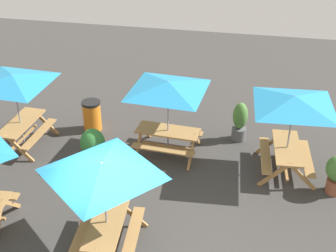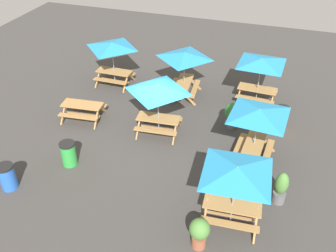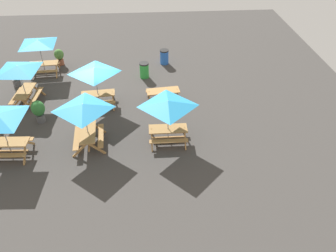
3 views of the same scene
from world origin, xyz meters
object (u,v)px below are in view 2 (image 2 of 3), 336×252
Objects in this scene: picnic_table_0 at (185,59)px; picnic_table_2 at (259,116)px; trash_bin_blue at (7,177)px; trash_bin_green at (69,154)px; picnic_table_6 at (237,175)px; trash_bin_orange at (281,117)px; potted_plant_1 at (199,232)px; potted_plant_0 at (232,114)px; picnic_table_5 at (83,108)px; potted_plant_2 at (281,188)px; picnic_table_4 at (158,92)px; picnic_table_1 at (112,48)px; picnic_table_3 at (261,64)px.

picnic_table_0 is 0.83× the size of picnic_table_2.
picnic_table_0 is 9.19m from trash_bin_blue.
trash_bin_blue is 2.25m from trash_bin_green.
picnic_table_6 is (-3.65, 7.20, 0.00)m from picnic_table_0.
potted_plant_1 is (1.82, 7.17, 0.13)m from trash_bin_orange.
picnic_table_6 is at bearing 100.11° from potted_plant_0.
potted_plant_1 reaches higher than trash_bin_blue.
picnic_table_6 is (-7.35, 3.83, 1.43)m from picnic_table_5.
picnic_table_6 is (0.24, 3.33, 0.00)m from picnic_table_2.
picnic_table_6 is 2.88× the size of trash_bin_green.
trash_bin_orange is 4.59m from potted_plant_2.
picnic_table_2 reaches higher than picnic_table_5.
picnic_table_2 is 2.59× the size of potted_plant_1.
picnic_table_0 is 3.35m from picnic_table_4.
picnic_table_0 reaches higher than trash_bin_blue.
potted_plant_0 reaches higher than picnic_table_5.
picnic_table_1 is at bearing -51.91° from potted_plant_1.
picnic_table_2 is at bearing 122.06° from potted_plant_0.
trash_bin_orange is (-8.43, -2.10, -0.07)m from picnic_table_5.
picnic_table_2 is at bearing -59.77° from potted_plant_2.
potted_plant_0 is 4.47m from potted_plant_2.
potted_plant_2 is (-9.10, -2.26, 0.13)m from trash_bin_blue.
potted_plant_1 is at bearing 55.48° from picnic_table_6.
potted_plant_1 is at bearing -7.75° from picnic_table_2.
picnic_table_2 reaches higher than potted_plant_1.
trash_bin_green is at bearing -127.47° from trash_bin_blue.
potted_plant_0 is (0.75, 2.50, -1.28)m from picnic_table_3.
picnic_table_1 is at bearing -17.61° from potted_plant_0.
potted_plant_1 is at bearing 50.75° from potted_plant_2.
potted_plant_0 is (-6.79, -6.08, 0.22)m from trash_bin_blue.
potted_plant_2 is at bearing 121.12° from potted_plant_0.
picnic_table_3 reaches higher than trash_bin_green.
picnic_table_5 is at bearing -94.37° from trash_bin_blue.
picnic_table_6 is at bearing -120.67° from potted_plant_1.
picnic_table_6 is 6.57m from trash_bin_green.
trash_bin_orange is (-0.85, -2.60, -1.49)m from picnic_table_2.
picnic_table_0 is 5.13m from trash_bin_orange.
picnic_table_4 is 2.14× the size of potted_plant_1.
picnic_table_2 is at bearing -97.90° from picnic_table_6.
picnic_table_4 is at bearing -129.45° from trash_bin_blue.
picnic_table_5 is (3.56, 0.03, -1.43)m from picnic_table_4.
picnic_table_3 is 1.00× the size of picnic_table_6.
potted_plant_2 is (-8.73, 2.48, 0.07)m from picnic_table_5.
trash_bin_orange is 7.40m from potted_plant_1.
picnic_table_5 is (7.58, -0.50, -1.43)m from picnic_table_2.
potted_plant_1 is at bearing 128.41° from picnic_table_1.
picnic_table_1 is 2.38× the size of trash_bin_orange.
picnic_table_1 is at bearing -47.93° from picnic_table_4.
trash_bin_blue reaches higher than picnic_table_5.
picnic_table_3 reaches higher than trash_bin_orange.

